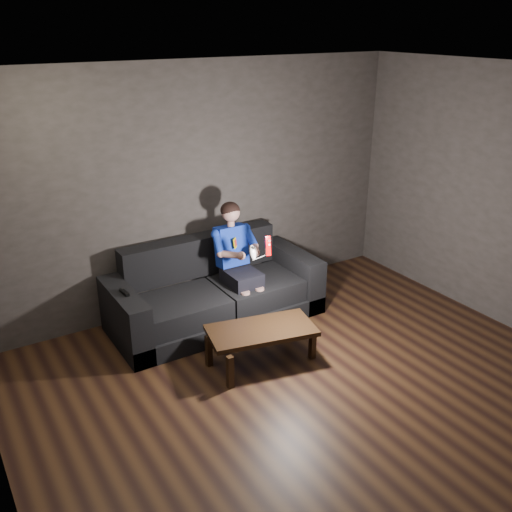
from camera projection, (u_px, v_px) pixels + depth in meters
floor at (338, 413)px, 4.79m from camera, size 5.00×5.00×0.00m
back_wall at (199, 188)px, 6.23m from camera, size 5.00×0.04×2.70m
ceiling at (360, 79)px, 3.75m from camera, size 5.00×5.00×0.02m
sofa at (214, 296)px, 6.18m from camera, size 2.25×0.97×0.87m
child at (237, 253)px, 6.08m from camera, size 0.49×0.60×1.21m
wii_remote_red at (268, 246)px, 5.67m from camera, size 0.07×0.09×0.21m
nunchuk_white at (253, 252)px, 5.60m from camera, size 0.08×0.11×0.16m
wii_remote_black at (124, 292)px, 5.49m from camera, size 0.05×0.16×0.03m
coffee_table at (261, 333)px, 5.39m from camera, size 1.09×0.71×0.37m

